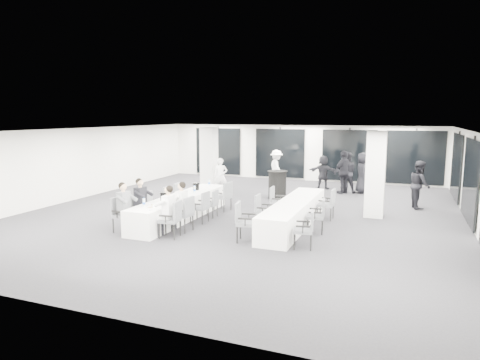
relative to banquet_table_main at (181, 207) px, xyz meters
The scene contains 43 objects.
room 3.77m from the banquet_table_main, 47.99° to the left, with size 14.04×16.04×2.84m.
column_left 5.06m from the banquet_table_main, 104.66° to the left, with size 0.60×0.60×2.80m, color silver.
column_right 6.39m from the banquet_table_main, 24.25° to the left, with size 0.60×0.60×2.80m, color silver.
banquet_table_main is the anchor object (origin of this frame).
banquet_table_side 3.61m from the banquet_table_main, ahead, with size 0.90×5.00×0.75m, color white.
cocktail_table 4.77m from the banquet_table_main, 66.05° to the left, with size 0.80×0.80×1.12m.
chair_main_left_near 2.14m from the banquet_table_main, 113.18° to the right, with size 0.56×0.61×1.00m.
chair_main_left_second 1.41m from the banquet_table_main, 125.92° to the right, with size 0.46×0.51×0.88m.
chair_main_left_mid 0.91m from the banquet_table_main, 157.19° to the right, with size 0.48×0.53×0.89m.
chair_main_left_fourth 1.10m from the banquet_table_main, 139.28° to the left, with size 0.50×0.54×0.88m.
chair_main_left_far 1.68m from the banquet_table_main, 119.70° to the left, with size 0.49×0.54×0.89m.
chair_main_right_near 2.15m from the banquet_table_main, 66.88° to the right, with size 0.58×0.62×1.02m.
chair_main_right_second 1.53m from the banquet_table_main, 56.51° to the right, with size 0.55×0.60×1.01m.
chair_main_right_mid 0.87m from the banquet_table_main, 12.20° to the right, with size 0.51×0.56×0.97m.
chair_main_right_fourth 1.01m from the banquet_table_main, 34.61° to the left, with size 0.46×0.51×0.88m.
chair_main_right_far 1.81m from the banquet_table_main, 62.31° to the left, with size 0.61×0.64×1.01m.
chair_side_left_near 3.17m from the banquet_table_main, 29.86° to the right, with size 0.61×0.65×1.04m.
chair_side_left_mid 2.75m from the banquet_table_main, ahead, with size 0.50×0.56×0.97m.
chair_side_left_far 3.11m from the banquet_table_main, 27.88° to the left, with size 0.52×0.57×0.97m.
chair_side_right_near 4.69m from the banquet_table_main, 19.65° to the right, with size 0.57×0.60×0.96m.
chair_side_right_mid 4.42m from the banquet_table_main, ahead, with size 0.56×0.60×0.98m.
chair_side_right_far 4.71m from the banquet_table_main, 20.12° to the left, with size 0.51×0.57×0.99m.
seated_guest_a 2.12m from the banquet_table_main, 108.76° to the right, with size 0.50×0.38×1.44m.
seated_guest_b 1.40m from the banquet_table_main, 120.24° to the right, with size 0.50×0.38×1.44m.
seated_guest_c 2.13m from the banquet_table_main, 71.33° to the right, with size 0.50×0.38×1.44m.
seated_guest_d 1.49m from the banquet_table_main, 62.08° to the right, with size 0.50×0.38×1.44m.
standing_guest_a 4.51m from the banquet_table_main, 97.23° to the left, with size 0.63×0.51×1.73m, color white.
standing_guest_b 7.97m from the banquet_table_main, 57.19° to the left, with size 0.96×0.59×2.00m, color black.
standing_guest_c 7.79m from the banquet_table_main, 83.27° to the left, with size 1.22×0.62×1.88m, color white.
standing_guest_d 7.76m from the banquet_table_main, 56.66° to the left, with size 1.22×0.69×2.08m, color black.
standing_guest_e 8.50m from the banquet_table_main, 54.18° to the left, with size 0.95×0.58×1.97m, color black.
standing_guest_f 8.08m from the banquet_table_main, 66.59° to the left, with size 1.57×0.61×1.71m, color black.
standing_guest_g 6.45m from the banquet_table_main, 106.60° to the left, with size 0.63×0.51×1.73m, color black.
standing_guest_h 8.46m from the banquet_table_main, 32.18° to the left, with size 0.94×0.57×1.94m, color black.
ice_bucket_near 1.00m from the banquet_table_main, 95.56° to the right, with size 0.23×0.23×0.26m, color black.
ice_bucket_far 1.28m from the banquet_table_main, 92.54° to the left, with size 0.22×0.22×0.25m, color black.
water_bottle_a 1.84m from the banquet_table_main, 96.18° to the right, with size 0.07×0.07×0.23m, color silver.
water_bottle_b 0.83m from the banquet_table_main, 75.54° to the left, with size 0.07×0.07×0.23m, color silver.
water_bottle_c 2.22m from the banquet_table_main, 90.48° to the left, with size 0.07×0.07×0.24m, color silver.
plate_a 1.63m from the banquet_table_main, 93.63° to the right, with size 0.20×0.20×0.03m.
plate_b 1.88m from the banquet_table_main, 87.99° to the right, with size 0.19×0.19×0.03m.
plate_c 0.74m from the banquet_table_main, 79.00° to the right, with size 0.20×0.20×0.03m.
wine_glass 2.22m from the banquet_table_main, 83.35° to the right, with size 0.08×0.08×0.22m.
Camera 1 is at (5.05, -13.39, 3.30)m, focal length 32.00 mm.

